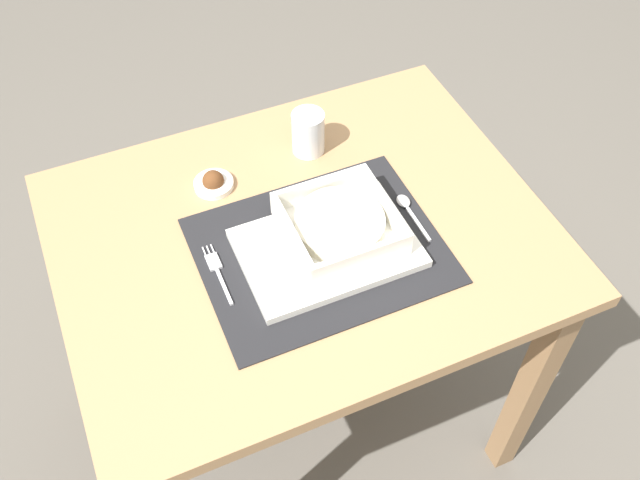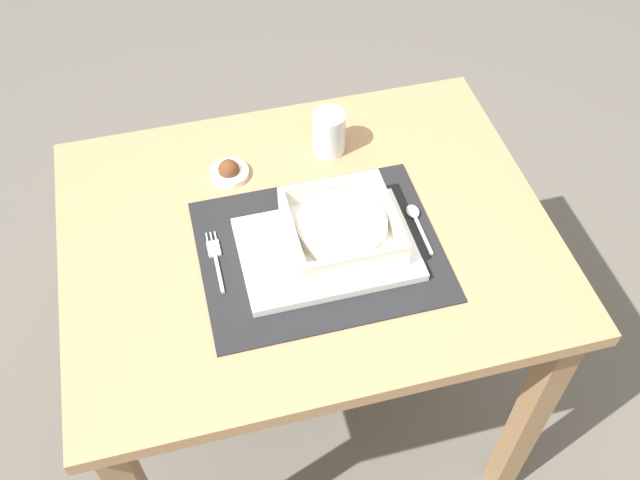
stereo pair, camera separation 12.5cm
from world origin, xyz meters
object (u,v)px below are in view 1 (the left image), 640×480
Objects in this scene: fork at (217,269)px; butter_knife at (401,228)px; dining_table at (304,270)px; bread_knife at (384,225)px; spoon at (407,206)px; porridge_bowl at (340,226)px; condiment_saucer at (213,182)px; drinking_glass at (308,135)px.

fork is 0.34m from butter_knife.
dining_table is 0.19m from bread_knife.
bread_knife is (-0.06, -0.02, -0.00)m from spoon.
spoon reaches higher than dining_table.
butter_knife and bread_knife have the same top height.
fork is 0.31m from bread_knife.
porridge_bowl reaches higher than dining_table.
butter_knife is 1.70× the size of condiment_saucer.
porridge_bowl is 1.39× the size of bread_knife.
dining_table is 0.27m from drinking_glass.
fork is at bearing 172.28° from bread_knife.
bread_knife is 0.34m from condiment_saucer.
bread_knife is 1.50× the size of drinking_glass.
condiment_saucer is at bearing 139.93° from butter_knife.
porridge_bowl is (0.05, -0.04, 0.15)m from dining_table.
drinking_glass is at bearing 42.33° from fork.
bread_knife reaches higher than fork.
fork is at bearing -178.16° from spoon.
drinking_glass is 1.19× the size of condiment_saucer.
spoon is at bearing -64.49° from drinking_glass.
condiment_saucer reaches higher than bread_knife.
bread_knife reaches higher than dining_table.
fork is at bearing 173.42° from butter_knife.
dining_table is 9.83× the size of drinking_glass.
porridge_bowl is 1.59× the size of spoon.
drinking_glass reaches higher than porridge_bowl.
bread_knife is 1.78× the size of condiment_saucer.
drinking_glass reaches higher than bread_knife.
condiment_saucer is (-0.21, -0.02, -0.03)m from drinking_glass.
dining_table is 6.45× the size of fork.
drinking_glass is at bearing 64.36° from dining_table.
bread_knife is (0.14, -0.05, 0.12)m from dining_table.
fork is 0.20m from condiment_saucer.
spoon is at bearing 7.33° from porridge_bowl.
drinking_glass is (-0.05, 0.24, 0.03)m from bread_knife.
butter_knife is (0.34, -0.04, 0.00)m from fork.
spoon is 0.06m from bread_knife.
condiment_saucer reaches higher than fork.
porridge_bowl reaches higher than fork.
porridge_bowl is at bearing -39.42° from dining_table.
condiment_saucer is at bearing -173.76° from drinking_glass.
drinking_glass is at bearing 6.24° from condiment_saucer.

